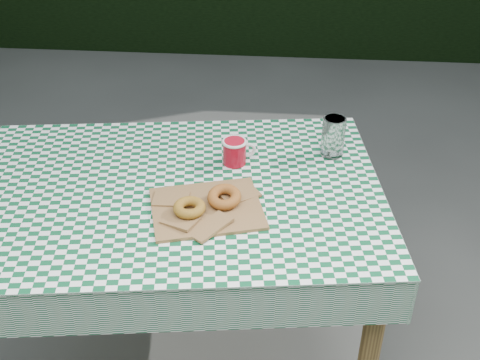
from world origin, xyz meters
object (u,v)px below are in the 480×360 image
at_px(table, 181,282).
at_px(drinking_glass, 333,137).
at_px(coffee_mug, 234,152).
at_px(paper_bag, 207,208).

distance_m(table, drinking_glass, 0.70).
height_order(coffee_mug, drinking_glass, drinking_glass).
bearing_deg(drinking_glass, table, -153.46).
relative_size(coffee_mug, drinking_glass, 1.09).
bearing_deg(paper_bag, drinking_glass, 41.95).
bearing_deg(table, drinking_glass, 19.20).
xyz_separation_m(paper_bag, coffee_mug, (0.06, 0.25, 0.03)).
height_order(table, drinking_glass, drinking_glass).
xyz_separation_m(coffee_mug, drinking_glass, (0.31, 0.08, 0.03)).
bearing_deg(drinking_glass, paper_bag, -138.05).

